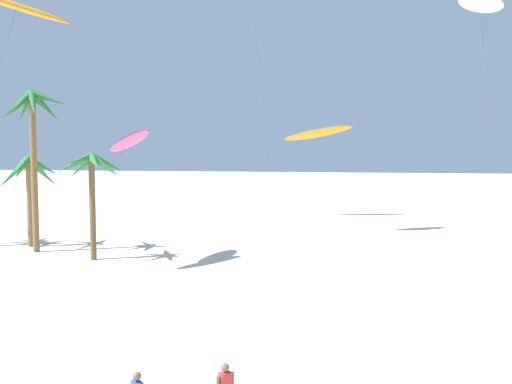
{
  "coord_description": "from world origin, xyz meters",
  "views": [
    {
      "loc": [
        1.24,
        -1.73,
        6.98
      ],
      "look_at": [
        -1.75,
        16.82,
        5.46
      ],
      "focal_mm": 39.74,
      "sensor_mm": 36.0,
      "label": 1
    }
  ],
  "objects_px": {
    "flying_kite_2": "(318,133)",
    "flying_kite_7": "(131,140)",
    "palm_tree_3": "(91,170)",
    "flying_kite_6": "(482,4)",
    "palm_tree_2": "(28,176)",
    "palm_tree_4": "(32,121)",
    "flying_kite_0": "(16,6)"
  },
  "relations": [
    {
      "from": "flying_kite_6",
      "to": "flying_kite_0",
      "type": "bearing_deg",
      "value": -155.11
    },
    {
      "from": "palm_tree_2",
      "to": "palm_tree_3",
      "type": "distance_m",
      "value": 7.28
    },
    {
      "from": "palm_tree_3",
      "to": "flying_kite_7",
      "type": "height_order",
      "value": "flying_kite_7"
    },
    {
      "from": "palm_tree_4",
      "to": "flying_kite_7",
      "type": "distance_m",
      "value": 7.9
    },
    {
      "from": "palm_tree_3",
      "to": "palm_tree_4",
      "type": "height_order",
      "value": "palm_tree_4"
    },
    {
      "from": "palm_tree_2",
      "to": "flying_kite_7",
      "type": "relative_size",
      "value": 0.67
    },
    {
      "from": "palm_tree_4",
      "to": "flying_kite_7",
      "type": "height_order",
      "value": "palm_tree_4"
    },
    {
      "from": "flying_kite_7",
      "to": "palm_tree_2",
      "type": "bearing_deg",
      "value": 156.87
    },
    {
      "from": "palm_tree_2",
      "to": "flying_kite_7",
      "type": "xyz_separation_m",
      "value": [
        8.96,
        -3.83,
        2.36
      ]
    },
    {
      "from": "palm_tree_3",
      "to": "flying_kite_6",
      "type": "distance_m",
      "value": 27.63
    },
    {
      "from": "palm_tree_4",
      "to": "flying_kite_6",
      "type": "xyz_separation_m",
      "value": [
        28.97,
        6.11,
        7.82
      ]
    },
    {
      "from": "flying_kite_0",
      "to": "flying_kite_2",
      "type": "bearing_deg",
      "value": 62.34
    },
    {
      "from": "flying_kite_6",
      "to": "flying_kite_7",
      "type": "height_order",
      "value": "flying_kite_6"
    },
    {
      "from": "flying_kite_0",
      "to": "flying_kite_7",
      "type": "distance_m",
      "value": 9.3
    },
    {
      "from": "palm_tree_4",
      "to": "flying_kite_2",
      "type": "height_order",
      "value": "palm_tree_4"
    },
    {
      "from": "palm_tree_2",
      "to": "palm_tree_4",
      "type": "bearing_deg",
      "value": -49.93
    },
    {
      "from": "palm_tree_4",
      "to": "flying_kite_2",
      "type": "xyz_separation_m",
      "value": [
        17.41,
        21.78,
        -0.34
      ]
    },
    {
      "from": "palm_tree_2",
      "to": "palm_tree_4",
      "type": "distance_m",
      "value": 4.28
    },
    {
      "from": "flying_kite_0",
      "to": "flying_kite_6",
      "type": "distance_m",
      "value": 28.87
    },
    {
      "from": "palm_tree_3",
      "to": "flying_kite_0",
      "type": "height_order",
      "value": "flying_kite_0"
    },
    {
      "from": "palm_tree_4",
      "to": "flying_kite_0",
      "type": "xyz_separation_m",
      "value": [
        2.85,
        -6.01,
        5.76
      ]
    },
    {
      "from": "palm_tree_4",
      "to": "flying_kite_2",
      "type": "distance_m",
      "value": 27.89
    },
    {
      "from": "flying_kite_6",
      "to": "flying_kite_2",
      "type": "bearing_deg",
      "value": 126.42
    },
    {
      "from": "palm_tree_4",
      "to": "flying_kite_7",
      "type": "xyz_separation_m",
      "value": [
        7.51,
        -2.1,
        -1.28
      ]
    },
    {
      "from": "palm_tree_4",
      "to": "palm_tree_3",
      "type": "bearing_deg",
      "value": -20.91
    },
    {
      "from": "palm_tree_4",
      "to": "flying_kite_6",
      "type": "distance_m",
      "value": 30.62
    },
    {
      "from": "palm_tree_3",
      "to": "flying_kite_2",
      "type": "xyz_separation_m",
      "value": [
        12.55,
        23.64,
        2.75
      ]
    },
    {
      "from": "flying_kite_2",
      "to": "flying_kite_7",
      "type": "relative_size",
      "value": 0.99
    },
    {
      "from": "flying_kite_2",
      "to": "palm_tree_3",
      "type": "bearing_deg",
      "value": -117.96
    },
    {
      "from": "palm_tree_4",
      "to": "flying_kite_0",
      "type": "distance_m",
      "value": 8.8
    },
    {
      "from": "palm_tree_2",
      "to": "flying_kite_7",
      "type": "height_order",
      "value": "flying_kite_7"
    },
    {
      "from": "palm_tree_3",
      "to": "flying_kite_2",
      "type": "relative_size",
      "value": 0.71
    }
  ]
}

